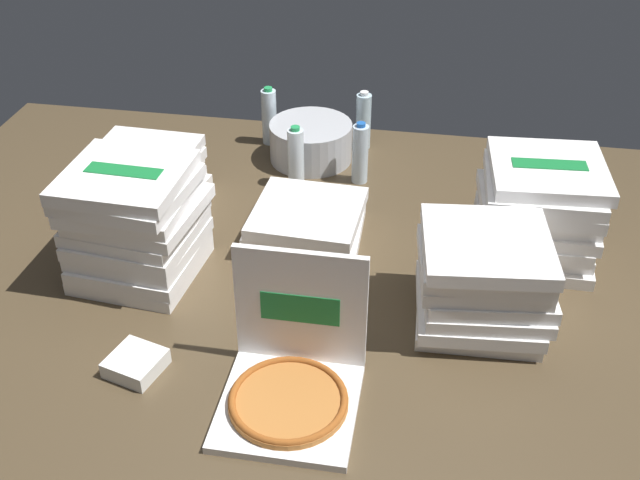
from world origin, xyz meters
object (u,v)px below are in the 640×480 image
Objects in this scene: pizza_stack_left_near at (307,222)px; pizza_stack_center_near at (136,222)px; water_bottle_3 at (296,158)px; napkin_pile at (136,363)px; pizza_stack_center_far at (144,176)px; water_bottle_0 at (360,154)px; pizza_stack_right_near at (538,211)px; water_bottle_1 at (269,117)px; water_bottle_2 at (363,121)px; open_pizza_box at (292,376)px; ice_bucket at (311,142)px; pizza_stack_left_far at (483,279)px.

pizza_stack_center_near is at bearing -150.67° from pizza_stack_left_near.
water_bottle_3 reaches higher than napkin_pile.
pizza_stack_center_far is 1.70× the size of water_bottle_0.
water_bottle_1 is (-1.07, 0.65, -0.05)m from pizza_stack_right_near.
pizza_stack_left_near is 0.73m from water_bottle_2.
open_pizza_box reaches higher than pizza_stack_center_near.
open_pizza_box is 1.15× the size of ice_bucket.
open_pizza_box is 1.53× the size of water_bottle_3.
pizza_stack_left_near is 0.60m from pizza_stack_center_near.
pizza_stack_left_far reaches higher than water_bottle_3.
water_bottle_3 is at bearing 21.44° from pizza_stack_center_far.
ice_bucket reaches higher than pizza_stack_left_near.
pizza_stack_left_far is 0.43m from pizza_stack_right_near.
pizza_stack_left_far is at bearing -58.84° from water_bottle_0.
pizza_stack_center_near is 1.00m from water_bottle_1.
pizza_stack_center_near is (-0.51, -0.29, 0.13)m from pizza_stack_left_near.
water_bottle_3 is (0.40, 0.64, -0.07)m from pizza_stack_center_near.
pizza_stack_right_near is 1.62× the size of water_bottle_1.
pizza_stack_left_far is 1.17m from water_bottle_2.
pizza_stack_right_near reaches higher than water_bottle_0.
pizza_stack_right_near is at bearing -30.89° from water_bottle_0.
pizza_stack_center_near is at bearing 141.64° from open_pizza_box.
ice_bucket is 1.34× the size of water_bottle_2.
pizza_stack_left_near is 1.57× the size of water_bottle_0.
pizza_stack_left_near is 0.97× the size of pizza_stack_right_near.
water_bottle_2 is (-0.49, 1.06, -0.03)m from pizza_stack_left_far.
pizza_stack_center_far reaches higher than pizza_stack_left_near.
pizza_stack_left_near is 0.75m from water_bottle_1.
open_pizza_box reaches higher than water_bottle_1.
pizza_stack_left_far is 1.67× the size of water_bottle_1.
water_bottle_2 is at bearing 35.43° from ice_bucket.
pizza_stack_center_near reaches higher than water_bottle_0.
pizza_stack_right_near reaches higher than napkin_pile.
ice_bucket is 1.34m from napkin_pile.
water_bottle_2 is (0.11, 0.72, 0.06)m from pizza_stack_left_near.
pizza_stack_center_near is at bearing -131.89° from water_bottle_0.
water_bottle_0 is (0.13, 0.43, 0.06)m from pizza_stack_left_near.
open_pizza_box is 1.06m from pizza_stack_right_near.
water_bottle_2 is at bearing 58.41° from pizza_stack_center_near.
water_bottle_1 is at bearing 130.68° from pizza_stack_left_far.
pizza_stack_left_far is at bearing -29.96° from pizza_stack_left_near.
pizza_stack_center_near is at bearing -121.94° from water_bottle_3.
napkin_pile is (-0.36, -0.74, -0.04)m from pizza_stack_left_near.
pizza_stack_left_near is 0.45m from water_bottle_0.
water_bottle_1 is 0.40m from water_bottle_2.
water_bottle_1 and water_bottle_3 have the same top height.
pizza_stack_center_far is at bearing 108.41° from napkin_pile.
open_pizza_box is 0.92× the size of pizza_stack_center_near.
pizza_stack_left_near is 1.57× the size of water_bottle_1.
pizza_stack_center_near is at bearing -71.40° from pizza_stack_center_far.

